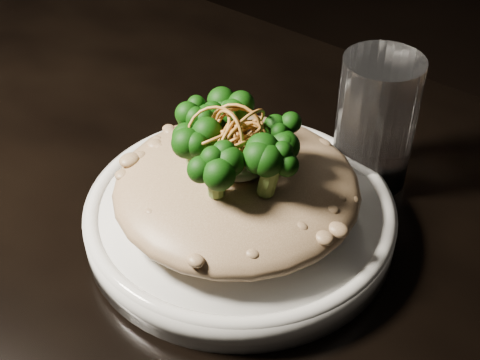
% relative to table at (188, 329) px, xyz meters
% --- Properties ---
extents(table, '(1.10, 0.80, 0.75)m').
position_rel_table_xyz_m(table, '(0.00, 0.00, 0.00)').
color(table, black).
rests_on(table, ground).
extents(plate, '(0.27, 0.27, 0.03)m').
position_rel_table_xyz_m(plate, '(0.01, 0.07, 0.10)').
color(plate, silver).
rests_on(plate, table).
extents(risotto, '(0.21, 0.21, 0.05)m').
position_rel_table_xyz_m(risotto, '(0.01, 0.06, 0.13)').
color(risotto, brown).
rests_on(risotto, plate).
extents(broccoli, '(0.13, 0.13, 0.05)m').
position_rel_table_xyz_m(broccoli, '(0.00, 0.06, 0.18)').
color(broccoli, black).
rests_on(broccoli, risotto).
extents(cheese, '(0.05, 0.05, 0.01)m').
position_rel_table_xyz_m(cheese, '(0.01, 0.06, 0.16)').
color(cheese, silver).
rests_on(cheese, risotto).
extents(shallots, '(0.05, 0.05, 0.03)m').
position_rel_table_xyz_m(shallots, '(0.01, 0.06, 0.19)').
color(shallots, brown).
rests_on(shallots, cheese).
extents(drinking_glass, '(0.08, 0.08, 0.13)m').
position_rel_table_xyz_m(drinking_glass, '(0.06, 0.20, 0.15)').
color(drinking_glass, white).
rests_on(drinking_glass, table).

